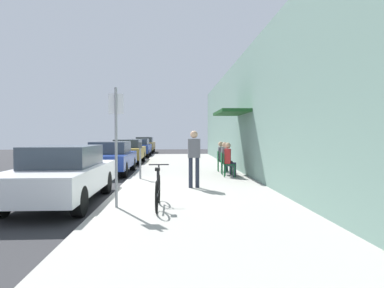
{
  "coord_description": "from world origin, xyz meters",
  "views": [
    {
      "loc": [
        1.64,
        -9.34,
        1.69
      ],
      "look_at": [
        2.47,
        5.27,
        1.29
      ],
      "focal_mm": 30.89,
      "sensor_mm": 36.0,
      "label": 1
    }
  ],
  "objects_px": {
    "parked_car_0": "(63,174)",
    "parked_car_4": "(145,145)",
    "seated_patron_1": "(226,157)",
    "seated_patron_2": "(222,155)",
    "parked_car_1": "(111,157)",
    "street_sign": "(116,137)",
    "seated_patron_0": "(229,158)",
    "cafe_chair_0": "(228,163)",
    "bicycle_0": "(158,191)",
    "cafe_chair_2": "(221,160)",
    "parked_car_2": "(128,151)",
    "pedestrian_standing": "(194,154)",
    "parked_car_3": "(139,147)",
    "parking_meter": "(140,157)",
    "cafe_chair_1": "(225,162)"
  },
  "relations": [
    {
      "from": "parked_car_0",
      "to": "parked_car_4",
      "type": "distance_m",
      "value": 23.47
    },
    {
      "from": "seated_patron_1",
      "to": "seated_patron_2",
      "type": "height_order",
      "value": "same"
    },
    {
      "from": "parked_car_1",
      "to": "seated_patron_2",
      "type": "xyz_separation_m",
      "value": [
        4.84,
        -0.44,
        0.09
      ]
    },
    {
      "from": "parked_car_4",
      "to": "street_sign",
      "type": "bearing_deg",
      "value": -86.5
    },
    {
      "from": "parked_car_4",
      "to": "seated_patron_0",
      "type": "relative_size",
      "value": 3.41
    },
    {
      "from": "cafe_chair_0",
      "to": "seated_patron_0",
      "type": "bearing_deg",
      "value": -13.72
    },
    {
      "from": "bicycle_0",
      "to": "seated_patron_1",
      "type": "relative_size",
      "value": 1.33
    },
    {
      "from": "seated_patron_1",
      "to": "cafe_chair_2",
      "type": "bearing_deg",
      "value": 93.15
    },
    {
      "from": "parked_car_2",
      "to": "seated_patron_2",
      "type": "relative_size",
      "value": 3.41
    },
    {
      "from": "seated_patron_0",
      "to": "pedestrian_standing",
      "type": "height_order",
      "value": "pedestrian_standing"
    },
    {
      "from": "parked_car_4",
      "to": "parked_car_0",
      "type": "bearing_deg",
      "value": -90.0
    },
    {
      "from": "parked_car_1",
      "to": "seated_patron_1",
      "type": "bearing_deg",
      "value": -17.43
    },
    {
      "from": "seated_patron_2",
      "to": "pedestrian_standing",
      "type": "xyz_separation_m",
      "value": [
        -1.49,
        -4.35,
        0.3
      ]
    },
    {
      "from": "seated_patron_2",
      "to": "cafe_chair_2",
      "type": "bearing_deg",
      "value": 175.99
    },
    {
      "from": "seated_patron_2",
      "to": "parked_car_3",
      "type": "bearing_deg",
      "value": 111.77
    },
    {
      "from": "parking_meter",
      "to": "pedestrian_standing",
      "type": "bearing_deg",
      "value": -49.93
    },
    {
      "from": "seated_patron_2",
      "to": "parked_car_4",
      "type": "bearing_deg",
      "value": 105.35
    },
    {
      "from": "cafe_chair_0",
      "to": "pedestrian_standing",
      "type": "distance_m",
      "value": 2.95
    },
    {
      "from": "street_sign",
      "to": "parked_car_1",
      "type": "bearing_deg",
      "value": 101.56
    },
    {
      "from": "parked_car_0",
      "to": "cafe_chair_0",
      "type": "height_order",
      "value": "parked_car_0"
    },
    {
      "from": "bicycle_0",
      "to": "seated_patron_2",
      "type": "xyz_separation_m",
      "value": [
        2.44,
        6.99,
        0.34
      ]
    },
    {
      "from": "seated_patron_1",
      "to": "seated_patron_2",
      "type": "xyz_separation_m",
      "value": [
        0.0,
        1.09,
        0.0
      ]
    },
    {
      "from": "cafe_chair_2",
      "to": "pedestrian_standing",
      "type": "height_order",
      "value": "pedestrian_standing"
    },
    {
      "from": "seated_patron_0",
      "to": "seated_patron_2",
      "type": "xyz_separation_m",
      "value": [
        -0.0,
        1.84,
        0.0
      ]
    },
    {
      "from": "parked_car_2",
      "to": "seated_patron_1",
      "type": "relative_size",
      "value": 3.41
    },
    {
      "from": "parked_car_1",
      "to": "pedestrian_standing",
      "type": "bearing_deg",
      "value": -54.97
    },
    {
      "from": "bicycle_0",
      "to": "cafe_chair_0",
      "type": "relative_size",
      "value": 1.97
    },
    {
      "from": "parked_car_0",
      "to": "parked_car_4",
      "type": "height_order",
      "value": "parked_car_4"
    },
    {
      "from": "parked_car_2",
      "to": "street_sign",
      "type": "height_order",
      "value": "street_sign"
    },
    {
      "from": "bicycle_0",
      "to": "cafe_chair_2",
      "type": "height_order",
      "value": "bicycle_0"
    },
    {
      "from": "bicycle_0",
      "to": "cafe_chair_2",
      "type": "bearing_deg",
      "value": 71.21
    },
    {
      "from": "street_sign",
      "to": "pedestrian_standing",
      "type": "relative_size",
      "value": 1.53
    },
    {
      "from": "parking_meter",
      "to": "seated_patron_1",
      "type": "height_order",
      "value": "parking_meter"
    },
    {
      "from": "street_sign",
      "to": "seated_patron_0",
      "type": "xyz_separation_m",
      "value": [
        3.35,
        5.06,
        -0.82
      ]
    },
    {
      "from": "parked_car_1",
      "to": "seated_patron_2",
      "type": "bearing_deg",
      "value": -5.14
    },
    {
      "from": "parked_car_0",
      "to": "seated_patron_0",
      "type": "xyz_separation_m",
      "value": [
        4.85,
        3.98,
        0.08
      ]
    },
    {
      "from": "street_sign",
      "to": "cafe_chair_0",
      "type": "distance_m",
      "value": 6.13
    },
    {
      "from": "parked_car_1",
      "to": "seated_patron_0",
      "type": "xyz_separation_m",
      "value": [
        4.85,
        -2.27,
        0.09
      ]
    },
    {
      "from": "parked_car_3",
      "to": "seated_patron_1",
      "type": "distance_m",
      "value": 14.08
    },
    {
      "from": "seated_patron_0",
      "to": "pedestrian_standing",
      "type": "distance_m",
      "value": 2.94
    },
    {
      "from": "parked_car_2",
      "to": "parked_car_4",
      "type": "xyz_separation_m",
      "value": [
        0.0,
        11.7,
        0.03
      ]
    },
    {
      "from": "parked_car_4",
      "to": "bicycle_0",
      "type": "distance_m",
      "value": 24.76
    },
    {
      "from": "parked_car_2",
      "to": "cafe_chair_2",
      "type": "relative_size",
      "value": 5.06
    },
    {
      "from": "parked_car_3",
      "to": "cafe_chair_2",
      "type": "distance_m",
      "value": 13.04
    },
    {
      "from": "bicycle_0",
      "to": "cafe_chair_1",
      "type": "relative_size",
      "value": 1.97
    },
    {
      "from": "cafe_chair_1",
      "to": "seated_patron_1",
      "type": "distance_m",
      "value": 0.2
    },
    {
      "from": "parking_meter",
      "to": "parked_car_4",
      "type": "bearing_deg",
      "value": 94.46
    },
    {
      "from": "parked_car_4",
      "to": "parked_car_1",
      "type": "bearing_deg",
      "value": -90.0
    },
    {
      "from": "parked_car_0",
      "to": "street_sign",
      "type": "distance_m",
      "value": 2.06
    },
    {
      "from": "parking_meter",
      "to": "street_sign",
      "type": "xyz_separation_m",
      "value": [
        -0.05,
        -4.69,
        0.75
      ]
    }
  ]
}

